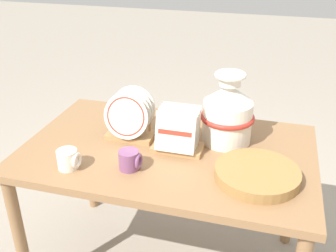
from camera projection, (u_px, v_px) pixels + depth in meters
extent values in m
cube|color=olive|center=(168.00, 151.00, 1.79)|extent=(1.30, 0.81, 0.03)
cylinder|color=olive|center=(20.00, 240.00, 1.79)|extent=(0.06, 0.06, 0.69)
cylinder|color=olive|center=(89.00, 160.00, 2.40)|extent=(0.06, 0.06, 0.69)
cylinder|color=olive|center=(293.00, 192.00, 2.11)|extent=(0.06, 0.06, 0.69)
cylinder|color=white|center=(227.00, 122.00, 1.79)|extent=(0.22, 0.22, 0.20)
cone|color=white|center=(229.00, 94.00, 1.73)|extent=(0.22, 0.22, 0.08)
cylinder|color=white|center=(230.00, 80.00, 1.70)|extent=(0.09, 0.09, 0.05)
torus|color=white|center=(231.00, 75.00, 1.69)|extent=(0.14, 0.14, 0.02)
torus|color=#B72D23|center=(227.00, 117.00, 1.78)|extent=(0.25, 0.25, 0.02)
cube|color=tan|center=(131.00, 135.00, 1.86)|extent=(0.22, 0.12, 0.02)
cylinder|color=tan|center=(119.00, 119.00, 1.90)|extent=(0.01, 0.01, 0.08)
cylinder|color=tan|center=(149.00, 123.00, 1.86)|extent=(0.01, 0.01, 0.08)
cylinder|color=silver|center=(126.00, 117.00, 1.77)|extent=(0.21, 0.06, 0.21)
torus|color=#B23323|center=(125.00, 117.00, 1.76)|extent=(0.18, 0.05, 0.18)
cylinder|color=silver|center=(128.00, 114.00, 1.79)|extent=(0.21, 0.06, 0.21)
cylinder|color=silver|center=(131.00, 111.00, 1.82)|extent=(0.21, 0.06, 0.21)
cylinder|color=silver|center=(134.00, 108.00, 1.85)|extent=(0.21, 0.06, 0.21)
cube|color=tan|center=(178.00, 148.00, 1.76)|extent=(0.22, 0.12, 0.02)
cylinder|color=tan|center=(164.00, 130.00, 1.80)|extent=(0.01, 0.01, 0.08)
cylinder|color=tan|center=(198.00, 135.00, 1.76)|extent=(0.01, 0.01, 0.08)
cube|color=silver|center=(175.00, 133.00, 1.67)|extent=(0.17, 0.05, 0.17)
cube|color=silver|center=(177.00, 130.00, 1.69)|extent=(0.17, 0.05, 0.17)
cube|color=silver|center=(178.00, 128.00, 1.71)|extent=(0.17, 0.05, 0.17)
cube|color=silver|center=(180.00, 125.00, 1.73)|extent=(0.17, 0.05, 0.17)
cube|color=silver|center=(181.00, 123.00, 1.76)|extent=(0.17, 0.05, 0.17)
cube|color=#B23323|center=(175.00, 133.00, 1.66)|extent=(0.15, 0.01, 0.02)
cylinder|color=olive|center=(257.00, 178.00, 1.56)|extent=(0.34, 0.34, 0.01)
cylinder|color=olive|center=(257.00, 176.00, 1.55)|extent=(0.34, 0.34, 0.01)
cylinder|color=olive|center=(257.00, 174.00, 1.55)|extent=(0.34, 0.34, 0.01)
cylinder|color=olive|center=(257.00, 172.00, 1.54)|extent=(0.34, 0.34, 0.01)
cylinder|color=olive|center=(258.00, 170.00, 1.54)|extent=(0.34, 0.34, 0.01)
cylinder|color=#7A4770|center=(129.00, 160.00, 1.61)|extent=(0.08, 0.08, 0.08)
torus|color=#7A4770|center=(139.00, 161.00, 1.60)|extent=(0.02, 0.07, 0.07)
cylinder|color=silver|center=(68.00, 159.00, 1.61)|extent=(0.08, 0.08, 0.08)
torus|color=silver|center=(77.00, 160.00, 1.60)|extent=(0.02, 0.07, 0.07)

